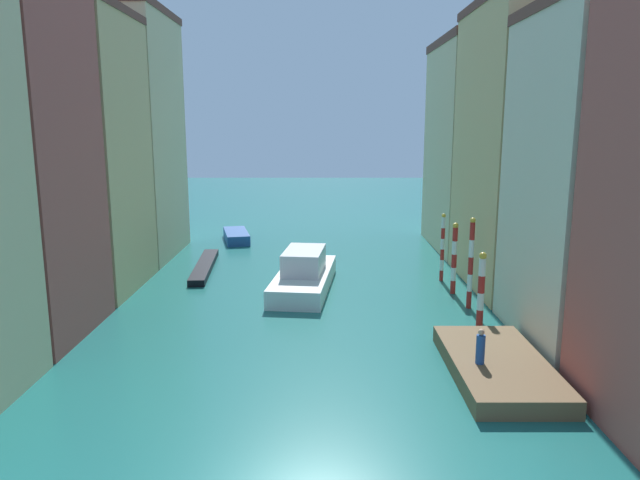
{
  "coord_description": "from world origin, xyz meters",
  "views": [
    {
      "loc": [
        0.95,
        -14.66,
        10.26
      ],
      "look_at": [
        0.94,
        29.97,
        1.5
      ],
      "focal_mm": 33.02,
      "sensor_mm": 36.0,
      "label": 1
    }
  ],
  "objects_px": {
    "mooring_pole_2": "(454,258)",
    "waterfront_dock": "(498,366)",
    "motorboat_0": "(236,236)",
    "gondola_black": "(205,266)",
    "mooring_pole_1": "(471,263)",
    "person_on_dock": "(481,348)",
    "mooring_pole_0": "(481,289)",
    "vaporetto_white": "(304,274)",
    "mooring_pole_3": "(443,247)"
  },
  "relations": [
    {
      "from": "person_on_dock",
      "to": "mooring_pole_0",
      "type": "xyz_separation_m",
      "value": [
        1.75,
        6.53,
        0.61
      ]
    },
    {
      "from": "waterfront_dock",
      "to": "vaporetto_white",
      "type": "xyz_separation_m",
      "value": [
        -8.42,
        13.21,
        0.56
      ]
    },
    {
      "from": "person_on_dock",
      "to": "mooring_pole_2",
      "type": "height_order",
      "value": "mooring_pole_2"
    },
    {
      "from": "waterfront_dock",
      "to": "mooring_pole_1",
      "type": "height_order",
      "value": "mooring_pole_1"
    },
    {
      "from": "mooring_pole_0",
      "to": "gondola_black",
      "type": "distance_m",
      "value": 20.7
    },
    {
      "from": "gondola_black",
      "to": "waterfront_dock",
      "type": "bearing_deg",
      "value": -49.19
    },
    {
      "from": "waterfront_dock",
      "to": "gondola_black",
      "type": "relative_size",
      "value": 0.82
    },
    {
      "from": "mooring_pole_2",
      "to": "mooring_pole_0",
      "type": "bearing_deg",
      "value": -89.72
    },
    {
      "from": "mooring_pole_3",
      "to": "mooring_pole_2",
      "type": "bearing_deg",
      "value": -88.14
    },
    {
      "from": "person_on_dock",
      "to": "mooring_pole_1",
      "type": "distance_m",
      "value": 9.97
    },
    {
      "from": "mooring_pole_2",
      "to": "mooring_pole_1",
      "type": "bearing_deg",
      "value": -84.87
    },
    {
      "from": "mooring_pole_3",
      "to": "vaporetto_white",
      "type": "relative_size",
      "value": 0.46
    },
    {
      "from": "mooring_pole_0",
      "to": "vaporetto_white",
      "type": "relative_size",
      "value": 0.4
    },
    {
      "from": "waterfront_dock",
      "to": "motorboat_0",
      "type": "height_order",
      "value": "motorboat_0"
    },
    {
      "from": "mooring_pole_1",
      "to": "motorboat_0",
      "type": "bearing_deg",
      "value": 129.05
    },
    {
      "from": "mooring_pole_3",
      "to": "vaporetto_white",
      "type": "xyz_separation_m",
      "value": [
        -9.13,
        -1.89,
        -1.39
      ]
    },
    {
      "from": "mooring_pole_3",
      "to": "vaporetto_white",
      "type": "bearing_deg",
      "value": -168.3
    },
    {
      "from": "mooring_pole_2",
      "to": "waterfront_dock",
      "type": "bearing_deg",
      "value": -93.87
    },
    {
      "from": "mooring_pole_0",
      "to": "mooring_pole_2",
      "type": "relative_size",
      "value": 0.89
    },
    {
      "from": "vaporetto_white",
      "to": "gondola_black",
      "type": "relative_size",
      "value": 1.03
    },
    {
      "from": "person_on_dock",
      "to": "motorboat_0",
      "type": "distance_m",
      "value": 32.61
    },
    {
      "from": "gondola_black",
      "to": "motorboat_0",
      "type": "bearing_deg",
      "value": 85.64
    },
    {
      "from": "vaporetto_white",
      "to": "gondola_black",
      "type": "xyz_separation_m",
      "value": [
        -7.33,
        5.03,
        -0.69
      ]
    },
    {
      "from": "waterfront_dock",
      "to": "mooring_pole_3",
      "type": "distance_m",
      "value": 15.24
    },
    {
      "from": "motorboat_0",
      "to": "gondola_black",
      "type": "bearing_deg",
      "value": -94.36
    },
    {
      "from": "person_on_dock",
      "to": "mooring_pole_0",
      "type": "bearing_deg",
      "value": 74.96
    },
    {
      "from": "motorboat_0",
      "to": "person_on_dock",
      "type": "bearing_deg",
      "value": -64.52
    },
    {
      "from": "mooring_pole_1",
      "to": "mooring_pole_2",
      "type": "relative_size",
      "value": 1.17
    },
    {
      "from": "mooring_pole_0",
      "to": "person_on_dock",
      "type": "bearing_deg",
      "value": -105.04
    },
    {
      "from": "gondola_black",
      "to": "mooring_pole_1",
      "type": "bearing_deg",
      "value": -28.39
    },
    {
      "from": "mooring_pole_2",
      "to": "mooring_pole_3",
      "type": "xyz_separation_m",
      "value": [
        -0.1,
        3.04,
        0.04
      ]
    },
    {
      "from": "mooring_pole_0",
      "to": "mooring_pole_2",
      "type": "distance_m",
      "value": 6.08
    },
    {
      "from": "person_on_dock",
      "to": "mooring_pole_3",
      "type": "relative_size",
      "value": 0.32
    },
    {
      "from": "vaporetto_white",
      "to": "gondola_black",
      "type": "distance_m",
      "value": 8.92
    },
    {
      "from": "vaporetto_white",
      "to": "mooring_pole_2",
      "type": "bearing_deg",
      "value": -7.06
    },
    {
      "from": "mooring_pole_2",
      "to": "motorboat_0",
      "type": "height_order",
      "value": "mooring_pole_2"
    },
    {
      "from": "mooring_pole_3",
      "to": "vaporetto_white",
      "type": "height_order",
      "value": "mooring_pole_3"
    },
    {
      "from": "mooring_pole_0",
      "to": "mooring_pole_2",
      "type": "height_order",
      "value": "mooring_pole_2"
    },
    {
      "from": "waterfront_dock",
      "to": "mooring_pole_0",
      "type": "xyz_separation_m",
      "value": [
        0.85,
        5.98,
        1.66
      ]
    },
    {
      "from": "person_on_dock",
      "to": "gondola_black",
      "type": "bearing_deg",
      "value": 128.3
    },
    {
      "from": "mooring_pole_0",
      "to": "motorboat_0",
      "type": "relative_size",
      "value": 0.68
    },
    {
      "from": "mooring_pole_2",
      "to": "person_on_dock",
      "type": "bearing_deg",
      "value": -97.79
    },
    {
      "from": "mooring_pole_0",
      "to": "gondola_black",
      "type": "height_order",
      "value": "mooring_pole_0"
    },
    {
      "from": "vaporetto_white",
      "to": "motorboat_0",
      "type": "distance_m",
      "value": 16.98
    },
    {
      "from": "person_on_dock",
      "to": "mooring_pole_1",
      "type": "bearing_deg",
      "value": 78.42
    },
    {
      "from": "person_on_dock",
      "to": "vaporetto_white",
      "type": "xyz_separation_m",
      "value": [
        -7.51,
        13.75,
        -0.49
      ]
    },
    {
      "from": "mooring_pole_0",
      "to": "motorboat_0",
      "type": "height_order",
      "value": "mooring_pole_0"
    },
    {
      "from": "mooring_pole_1",
      "to": "mooring_pole_0",
      "type": "bearing_deg",
      "value": -94.2
    },
    {
      "from": "mooring_pole_2",
      "to": "motorboat_0",
      "type": "relative_size",
      "value": 0.76
    },
    {
      "from": "person_on_dock",
      "to": "gondola_black",
      "type": "relative_size",
      "value": 0.15
    }
  ]
}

